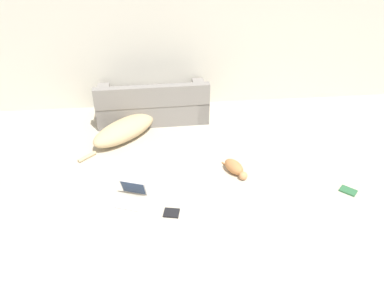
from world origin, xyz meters
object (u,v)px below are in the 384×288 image
object	(u,v)px
couch	(153,105)
dog	(129,128)
book_green	(348,191)
book_black	(171,213)
laptop_open	(132,194)
cat	(235,168)

from	to	relation	value
couch	dog	world-z (taller)	couch
book_green	book_black	distance (m)	2.35
laptop_open	book_green	bearing A→B (deg)	16.53
laptop_open	couch	bearing A→B (deg)	101.25
book_black	dog	bearing A→B (deg)	107.33
dog	book_black	size ratio (longest dim) A/B	6.34
cat	laptop_open	size ratio (longest dim) A/B	1.16
laptop_open	book_green	xyz separation A→B (m)	(2.83, -0.13, -0.07)
cat	book_green	xyz separation A→B (m)	(1.41, -0.55, -0.07)
cat	dog	bearing A→B (deg)	-155.65
couch	dog	bearing A→B (deg)	53.91
dog	book_black	xyz separation A→B (m)	(0.59, -1.88, -0.15)
cat	book_green	world-z (taller)	cat
book_black	book_green	bearing A→B (deg)	4.61
dog	cat	distance (m)	1.90
couch	dog	distance (m)	0.71
book_green	book_black	bearing A→B (deg)	-175.39
cat	book_green	size ratio (longest dim) A/B	2.00
laptop_open	book_green	world-z (taller)	laptop_open
laptop_open	book_green	size ratio (longest dim) A/B	1.73
book_green	laptop_open	bearing A→B (deg)	177.32
couch	book_black	world-z (taller)	couch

